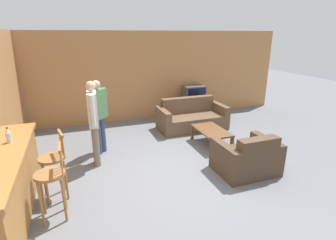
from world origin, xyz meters
name	(u,v)px	position (x,y,z in m)	size (l,w,h in m)	color
ground_plane	(190,176)	(0.00, 0.00, 0.00)	(24.00, 24.00, 0.00)	slate
wall_back	(139,77)	(0.00, 3.71, 1.30)	(9.40, 0.08, 2.60)	#B27A47
bar_counter	(9,186)	(-2.85, -0.14, 0.49)	(0.55, 2.65, 0.97)	#A87038
bar_chair_near	(52,180)	(-2.27, -0.39, 0.61)	(0.42, 0.42, 1.09)	#996638
bar_chair_mid	(53,163)	(-2.27, 0.13, 0.61)	(0.48, 0.48, 1.09)	#996638
couch_far	(191,118)	(1.13, 2.37, 0.29)	(1.85, 0.90, 0.82)	brown
armchair_near	(247,158)	(1.07, -0.24, 0.29)	(1.09, 0.85, 0.80)	#4C3828
coffee_table	(211,132)	(1.06, 1.12, 0.34)	(0.60, 1.04, 0.39)	brown
tv_unit	(193,108)	(1.65, 3.37, 0.27)	(1.07, 0.55, 0.54)	#2D2319
tv	(194,93)	(1.65, 3.36, 0.76)	(0.65, 0.45, 0.44)	#4C4C4C
bottle	(8,136)	(-2.83, 0.29, 1.08)	(0.07, 0.07, 0.24)	silver
person_by_window	(98,113)	(-1.42, 1.61, 0.91)	(0.43, 0.44, 1.61)	#384260
person_by_counter	(94,119)	(-1.56, 1.07, 0.96)	(0.20, 0.56, 1.69)	#756B5B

